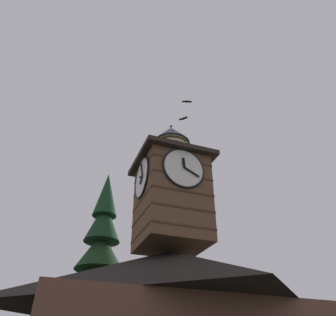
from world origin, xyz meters
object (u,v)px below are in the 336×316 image
(clock_tower, at_px, (171,191))
(flying_bird_low, at_px, (183,119))
(pine_tree_behind, at_px, (96,295))
(flying_bird_high, at_px, (187,102))

(clock_tower, distance_m, flying_bird_low, 6.98)
(clock_tower, bearing_deg, pine_tree_behind, -74.48)
(clock_tower, xyz_separation_m, pine_tree_behind, (2.09, -7.54, -3.94))
(pine_tree_behind, xyz_separation_m, flying_bird_high, (-3.60, 6.67, 11.33))
(clock_tower, relative_size, flying_bird_low, 13.08)
(flying_bird_high, xyz_separation_m, flying_bird_low, (-0.07, -0.84, -0.81))
(pine_tree_behind, height_order, flying_bird_low, flying_bird_low)
(pine_tree_behind, bearing_deg, clock_tower, 105.52)
(clock_tower, distance_m, flying_bird_high, 7.59)
(flying_bird_high, bearing_deg, clock_tower, 30.09)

